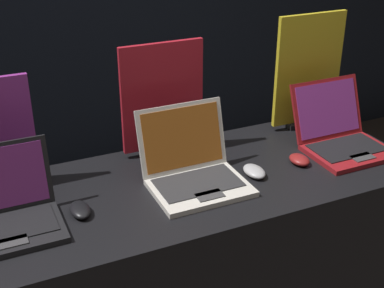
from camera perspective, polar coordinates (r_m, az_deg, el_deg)
display_counter at (r=2.26m, az=-0.09°, el=-14.03°), size 1.76×0.67×0.92m
laptop_front at (r=1.81m, az=-19.36°, el=-6.77°), size 0.34×0.28×0.25m
mouse_front at (r=1.83m, az=-11.85°, el=-6.88°), size 0.07×0.11×0.03m
laptop_middle at (r=1.95m, az=0.02°, el=-2.56°), size 0.34×0.33×0.27m
mouse_middle at (r=2.03m, az=6.66°, el=-2.91°), size 0.07×0.11×0.03m
promo_stand_middle at (r=2.12m, az=-3.23°, el=4.54°), size 0.34×0.07×0.46m
laptop_back at (r=2.29m, az=15.57°, el=0.98°), size 0.33×0.35×0.26m
mouse_back at (r=2.14m, az=11.38°, el=-1.65°), size 0.07×0.10×0.03m
promo_stand_back at (r=2.41m, az=12.27°, el=7.32°), size 0.33×0.07×0.51m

